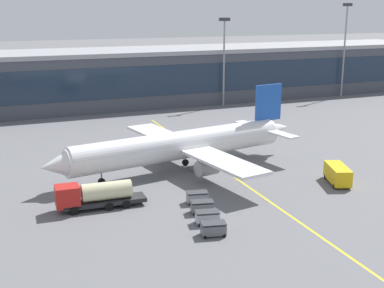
{
  "coord_description": "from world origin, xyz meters",
  "views": [
    {
      "loc": [
        -28.9,
        -62.37,
        23.48
      ],
      "look_at": [
        -1.16,
        3.96,
        4.5
      ],
      "focal_mm": 48.02,
      "sensor_mm": 36.0,
      "label": 1
    }
  ],
  "objects_px": {
    "baggage_cart_1": "(207,217)",
    "baggage_cart_3": "(197,197)",
    "lavatory_truck": "(337,173)",
    "baggage_cart_2": "(202,207)",
    "main_airliner": "(181,145)",
    "fuel_tanker": "(95,195)",
    "baggage_cart_0": "(213,229)"
  },
  "relations": [
    {
      "from": "baggage_cart_1",
      "to": "baggage_cart_3",
      "type": "xyz_separation_m",
      "value": [
        1.43,
        6.24,
        0.0
      ]
    },
    {
      "from": "lavatory_truck",
      "to": "baggage_cart_2",
      "type": "height_order",
      "value": "lavatory_truck"
    },
    {
      "from": "main_airliner",
      "to": "baggage_cart_1",
      "type": "bearing_deg",
      "value": -103.06
    },
    {
      "from": "baggage_cart_2",
      "to": "baggage_cart_3",
      "type": "bearing_deg",
      "value": 77.08
    },
    {
      "from": "main_airliner",
      "to": "baggage_cart_1",
      "type": "height_order",
      "value": "main_airliner"
    },
    {
      "from": "fuel_tanker",
      "to": "baggage_cart_1",
      "type": "distance_m",
      "value": 14.24
    },
    {
      "from": "main_airliner",
      "to": "baggage_cart_0",
      "type": "xyz_separation_m",
      "value": [
        -5.23,
        -22.57,
        -3.18
      ]
    },
    {
      "from": "baggage_cart_1",
      "to": "lavatory_truck",
      "type": "bearing_deg",
      "value": 14.36
    },
    {
      "from": "fuel_tanker",
      "to": "baggage_cart_3",
      "type": "xyz_separation_m",
      "value": [
        12.13,
        -3.12,
        -0.96
      ]
    },
    {
      "from": "main_airliner",
      "to": "baggage_cart_0",
      "type": "relative_size",
      "value": 14.31
    },
    {
      "from": "main_airliner",
      "to": "fuel_tanker",
      "type": "xyz_separation_m",
      "value": [
        -15.21,
        -10.1,
        -2.21
      ]
    },
    {
      "from": "main_airliner",
      "to": "baggage_cart_1",
      "type": "distance_m",
      "value": 20.22
    },
    {
      "from": "fuel_tanker",
      "to": "baggage_cart_2",
      "type": "bearing_deg",
      "value": -28.66
    },
    {
      "from": "baggage_cart_2",
      "to": "baggage_cart_0",
      "type": "bearing_deg",
      "value": -102.92
    },
    {
      "from": "main_airliner",
      "to": "lavatory_truck",
      "type": "distance_m",
      "value": 22.66
    },
    {
      "from": "baggage_cart_1",
      "to": "baggage_cart_2",
      "type": "relative_size",
      "value": 1.0
    },
    {
      "from": "fuel_tanker",
      "to": "baggage_cart_0",
      "type": "bearing_deg",
      "value": -51.34
    },
    {
      "from": "baggage_cart_0",
      "to": "baggage_cart_1",
      "type": "distance_m",
      "value": 3.2
    },
    {
      "from": "fuel_tanker",
      "to": "baggage_cart_3",
      "type": "distance_m",
      "value": 12.56
    },
    {
      "from": "fuel_tanker",
      "to": "main_airliner",
      "type": "bearing_deg",
      "value": 33.58
    },
    {
      "from": "lavatory_truck",
      "to": "baggage_cart_3",
      "type": "relative_size",
      "value": 2.13
    },
    {
      "from": "fuel_tanker",
      "to": "baggage_cart_2",
      "type": "distance_m",
      "value": 13.04
    },
    {
      "from": "main_airliner",
      "to": "baggage_cart_3",
      "type": "height_order",
      "value": "main_airliner"
    },
    {
      "from": "lavatory_truck",
      "to": "baggage_cart_3",
      "type": "height_order",
      "value": "lavatory_truck"
    },
    {
      "from": "lavatory_truck",
      "to": "baggage_cart_1",
      "type": "distance_m",
      "value": 23.09
    },
    {
      "from": "lavatory_truck",
      "to": "baggage_cart_1",
      "type": "height_order",
      "value": "lavatory_truck"
    },
    {
      "from": "baggage_cart_3",
      "to": "baggage_cart_2",
      "type": "bearing_deg",
      "value": -102.92
    },
    {
      "from": "lavatory_truck",
      "to": "baggage_cart_2",
      "type": "bearing_deg",
      "value": -173.14
    },
    {
      "from": "baggage_cart_1",
      "to": "baggage_cart_2",
      "type": "distance_m",
      "value": 3.2
    },
    {
      "from": "main_airliner",
      "to": "baggage_cart_3",
      "type": "bearing_deg",
      "value": -103.12
    },
    {
      "from": "fuel_tanker",
      "to": "baggage_cart_2",
      "type": "height_order",
      "value": "fuel_tanker"
    },
    {
      "from": "baggage_cart_1",
      "to": "baggage_cart_2",
      "type": "height_order",
      "value": "same"
    }
  ]
}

